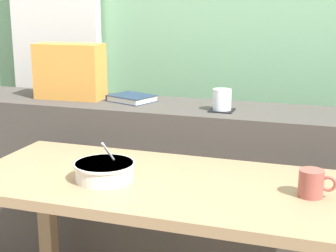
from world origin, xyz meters
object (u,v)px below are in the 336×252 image
(juice_glass, at_px, (222,100))
(throw_pillow, at_px, (70,71))
(coaster_square, at_px, (222,110))
(soup_bowl, at_px, (105,171))
(breakfast_table, at_px, (157,213))
(ceramic_mug, at_px, (312,183))
(closed_book, at_px, (132,98))

(juice_glass, xyz_separation_m, throw_pillow, (-0.75, 0.05, 0.08))
(coaster_square, bearing_deg, soup_bowl, -113.16)
(juice_glass, bearing_deg, breakfast_table, -99.74)
(breakfast_table, bearing_deg, coaster_square, 80.26)
(breakfast_table, height_order, soup_bowl, soup_bowl)
(coaster_square, xyz_separation_m, ceramic_mug, (0.40, -0.54, -0.09))
(throw_pillow, relative_size, soup_bowl, 1.57)
(ceramic_mug, bearing_deg, juice_glass, 126.57)
(coaster_square, xyz_separation_m, closed_book, (-0.44, 0.07, 0.01))
(closed_book, bearing_deg, juice_glass, -9.58)
(breakfast_table, bearing_deg, juice_glass, 80.26)
(breakfast_table, bearing_deg, ceramic_mug, 0.82)
(closed_book, bearing_deg, coaster_square, -9.58)
(closed_book, bearing_deg, breakfast_table, -60.73)
(coaster_square, distance_m, soup_bowl, 0.67)
(coaster_square, height_order, juice_glass, juice_glass)
(juice_glass, bearing_deg, ceramic_mug, -53.43)
(breakfast_table, xyz_separation_m, throw_pillow, (-0.65, 0.60, 0.38))
(breakfast_table, distance_m, soup_bowl, 0.23)
(coaster_square, distance_m, juice_glass, 0.04)
(soup_bowl, bearing_deg, closed_book, 105.11)
(closed_book, relative_size, ceramic_mug, 2.06)
(ceramic_mug, bearing_deg, soup_bowl, -174.38)
(breakfast_table, distance_m, closed_book, 0.76)
(closed_book, distance_m, ceramic_mug, 1.05)
(soup_bowl, bearing_deg, coaster_square, 66.84)
(throw_pillow, bearing_deg, closed_book, 4.33)
(juice_glass, relative_size, ceramic_mug, 0.78)
(juice_glass, height_order, ceramic_mug, juice_glass)
(coaster_square, bearing_deg, juice_glass, -116.57)
(coaster_square, relative_size, throw_pillow, 0.31)
(closed_book, xyz_separation_m, throw_pillow, (-0.30, -0.02, 0.12))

